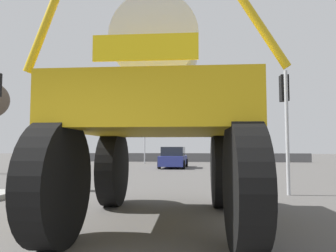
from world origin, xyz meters
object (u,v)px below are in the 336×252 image
at_px(sedan_ahead, 174,158).
at_px(traffic_signal_far_left, 231,137).
at_px(oversize_sprayer, 160,119).
at_px(traffic_signal_near_right, 285,104).
at_px(traffic_signal_far_right, 145,135).

bearing_deg(sedan_ahead, traffic_signal_far_left, -35.95).
relative_size(oversize_sprayer, traffic_signal_near_right, 1.36).
xyz_separation_m(traffic_signal_far_left, traffic_signal_far_right, (-7.96, -0.00, 0.18)).
xyz_separation_m(sedan_ahead, traffic_signal_far_right, (-3.23, 6.16, 1.93)).
bearing_deg(oversize_sprayer, traffic_signal_near_right, -42.22).
relative_size(sedan_ahead, traffic_signal_far_left, 1.23).
xyz_separation_m(traffic_signal_near_right, traffic_signal_far_left, (0.08, 18.80, -0.36)).
bearing_deg(traffic_signal_far_right, traffic_signal_near_right, -67.27).
height_order(traffic_signal_near_right, traffic_signal_far_left, traffic_signal_near_right).
bearing_deg(traffic_signal_far_right, sedan_ahead, -62.31).
relative_size(traffic_signal_near_right, traffic_signal_far_right, 1.07).
distance_m(sedan_ahead, traffic_signal_far_right, 7.22).
bearing_deg(oversize_sprayer, traffic_signal_far_right, 9.18).
relative_size(sedan_ahead, traffic_signal_near_right, 1.07).
relative_size(traffic_signal_near_right, traffic_signal_far_left, 1.14).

